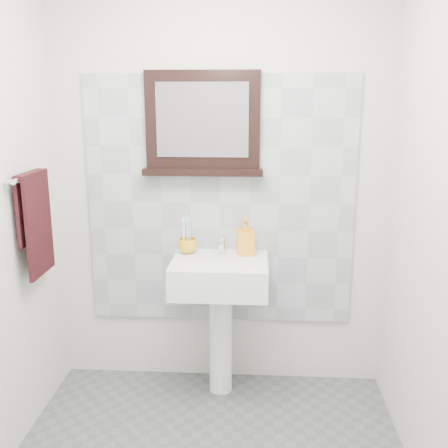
% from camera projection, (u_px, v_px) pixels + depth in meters
% --- Properties ---
extents(back_wall, '(2.00, 0.01, 2.50)m').
position_uv_depth(back_wall, '(220.00, 186.00, 3.14)').
color(back_wall, silver).
rests_on(back_wall, ground).
extents(front_wall, '(2.00, 0.01, 2.50)m').
position_uv_depth(front_wall, '(140.00, 379.00, 1.00)').
color(front_wall, silver).
rests_on(front_wall, ground).
extents(splashback, '(1.60, 0.02, 1.50)m').
position_uv_depth(splashback, '(220.00, 202.00, 3.15)').
color(splashback, '#A2ACB0').
rests_on(splashback, back_wall).
extents(pedestal_sink, '(0.55, 0.44, 0.96)m').
position_uv_depth(pedestal_sink, '(220.00, 289.00, 3.05)').
color(pedestal_sink, white).
rests_on(pedestal_sink, ground).
extents(toothbrush_cup, '(0.13, 0.13, 0.09)m').
position_uv_depth(toothbrush_cup, '(187.00, 246.00, 3.12)').
color(toothbrush_cup, gold).
rests_on(toothbrush_cup, pedestal_sink).
extents(toothbrushes, '(0.05, 0.04, 0.21)m').
position_uv_depth(toothbrushes, '(187.00, 233.00, 3.10)').
color(toothbrushes, white).
rests_on(toothbrushes, toothbrush_cup).
extents(soap_dispenser, '(0.11, 0.12, 0.22)m').
position_uv_depth(soap_dispenser, '(246.00, 236.00, 3.08)').
color(soap_dispenser, orange).
rests_on(soap_dispenser, pedestal_sink).
extents(framed_mirror, '(0.70, 0.11, 0.60)m').
position_uv_depth(framed_mirror, '(203.00, 126.00, 3.02)').
color(framed_mirror, black).
rests_on(framed_mirror, back_wall).
extents(towel_bar, '(0.07, 0.40, 0.03)m').
position_uv_depth(towel_bar, '(30.00, 176.00, 2.69)').
color(towel_bar, silver).
rests_on(towel_bar, left_wall).
extents(hand_towel, '(0.06, 0.30, 0.55)m').
position_uv_depth(hand_towel, '(35.00, 216.00, 2.74)').
color(hand_towel, black).
rests_on(hand_towel, towel_bar).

